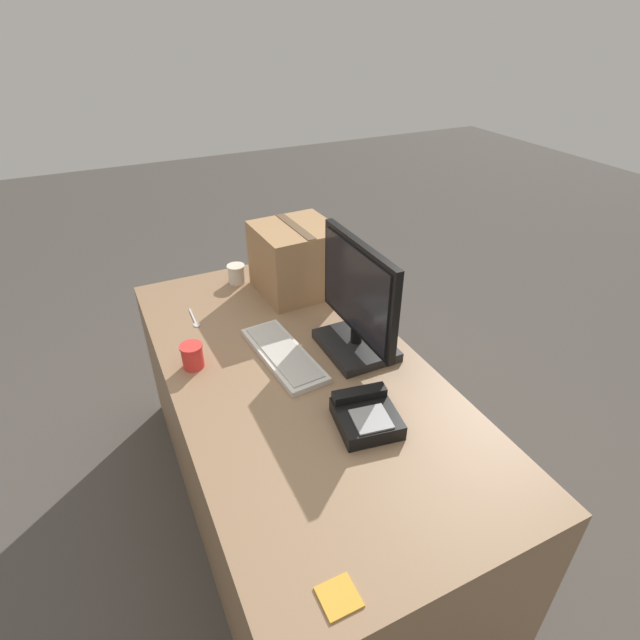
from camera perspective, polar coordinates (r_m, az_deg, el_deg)
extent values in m
plane|color=#47423D|center=(2.37, -2.09, -20.06)|extent=(12.00, 12.00, 0.00)
cube|color=#8C6B4C|center=(2.09, -2.30, -13.77)|extent=(1.80, 0.90, 0.75)
cube|color=black|center=(1.93, 4.12, -2.88)|extent=(0.29, 0.24, 0.04)
cylinder|color=black|center=(1.90, 4.17, -1.79)|extent=(0.04, 0.04, 0.05)
cube|color=black|center=(1.79, 4.43, 3.61)|extent=(0.49, 0.03, 0.36)
cube|color=black|center=(1.78, 3.95, 3.50)|extent=(0.44, 0.01, 0.31)
cube|color=beige|center=(1.89, -4.21, -3.98)|extent=(0.46, 0.19, 0.02)
cube|color=#B7B2A8|center=(1.88, -4.22, -3.64)|extent=(0.42, 0.16, 0.01)
cube|color=black|center=(1.61, 5.34, -11.11)|extent=(0.22, 0.22, 0.05)
cube|color=black|center=(1.63, 4.52, -8.42)|extent=(0.07, 0.18, 0.03)
cube|color=gray|center=(1.56, 5.86, -11.19)|extent=(0.13, 0.13, 0.01)
cylinder|color=beige|center=(2.41, -9.52, 5.14)|extent=(0.08, 0.08, 0.08)
cylinder|color=beige|center=(2.39, -9.62, 6.09)|extent=(0.08, 0.08, 0.01)
cylinder|color=red|center=(1.88, -14.36, -4.11)|extent=(0.08, 0.08, 0.09)
cylinder|color=red|center=(1.85, -14.55, -2.94)|extent=(0.08, 0.08, 0.01)
cube|color=silver|center=(2.20, -14.36, 0.46)|extent=(0.13, 0.01, 0.00)
ellipsoid|color=silver|center=(2.13, -13.94, -0.53)|extent=(0.04, 0.03, 0.00)
cube|color=#9E754C|center=(2.27, -2.74, 6.97)|extent=(0.35, 0.35, 0.31)
cube|color=brown|center=(2.20, -2.85, 10.64)|extent=(0.33, 0.05, 0.00)
cube|color=gold|center=(1.28, 2.17, -29.06)|extent=(0.09, 0.09, 0.01)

